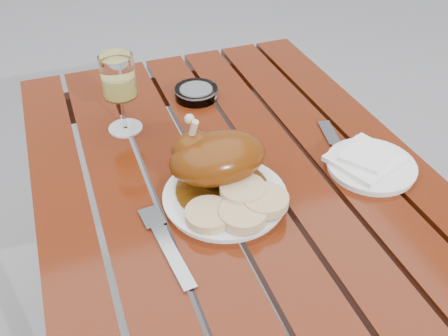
# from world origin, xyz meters

# --- Properties ---
(table) EXTENTS (0.80, 1.20, 0.75)m
(table) POSITION_xyz_m (0.00, 0.00, 0.38)
(table) COLOR maroon
(table) RESTS_ON ground
(dinner_plate) EXTENTS (0.29, 0.29, 0.02)m
(dinner_plate) POSITION_xyz_m (-0.05, -0.04, 0.76)
(dinner_plate) COLOR white
(dinner_plate) RESTS_ON table
(roast_duck) EXTENTS (0.19, 0.19, 0.14)m
(roast_duck) POSITION_xyz_m (-0.05, 0.01, 0.82)
(roast_duck) COLOR #532B09
(roast_duck) RESTS_ON dinner_plate
(bread_dumplings) EXTENTS (0.20, 0.14, 0.03)m
(bread_dumplings) POSITION_xyz_m (-0.04, -0.10, 0.78)
(bread_dumplings) COLOR #DBB785
(bread_dumplings) RESTS_ON dinner_plate
(wine_glass) EXTENTS (0.08, 0.08, 0.19)m
(wine_glass) POSITION_xyz_m (-0.18, 0.27, 0.84)
(wine_glass) COLOR #F9EB71
(wine_glass) RESTS_ON table
(side_plate) EXTENTS (0.21, 0.21, 0.02)m
(side_plate) POSITION_xyz_m (0.28, -0.06, 0.76)
(side_plate) COLOR white
(side_plate) RESTS_ON table
(napkin) EXTENTS (0.17, 0.16, 0.01)m
(napkin) POSITION_xyz_m (0.27, -0.05, 0.77)
(napkin) COLOR white
(napkin) RESTS_ON side_plate
(ashtray) EXTENTS (0.11, 0.11, 0.03)m
(ashtray) POSITION_xyz_m (0.02, 0.35, 0.76)
(ashtray) COLOR #B2B7BC
(ashtray) RESTS_ON table
(fork) EXTENTS (0.04, 0.20, 0.01)m
(fork) POSITION_xyz_m (-0.18, -0.13, 0.75)
(fork) COLOR gray
(fork) RESTS_ON table
(knife) EXTENTS (0.06, 0.21, 0.01)m
(knife) POSITION_xyz_m (0.24, -0.01, 0.75)
(knife) COLOR gray
(knife) RESTS_ON table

